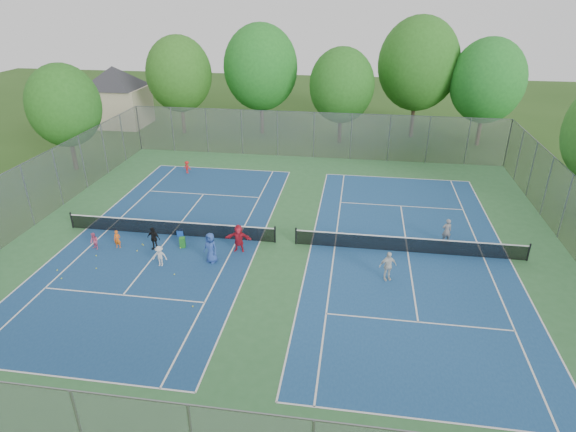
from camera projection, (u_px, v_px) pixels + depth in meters
The scene contains 36 objects.
ground at pixel (285, 243), 28.13m from camera, with size 120.00×120.00×0.00m, color #264916.
court_pad at pixel (285, 243), 28.13m from camera, with size 32.00×32.00×0.01m, color #316937.
court_left at pixel (171, 235), 29.06m from camera, with size 10.97×23.77×0.01m, color navy.
court_right at pixel (408, 252), 27.18m from camera, with size 10.97×23.77×0.01m, color navy.
net_left at pixel (170, 228), 28.88m from camera, with size 12.87×0.10×0.91m, color black.
net_right at pixel (408, 245), 26.99m from camera, with size 12.87×0.10×0.91m, color black.
fence_north at pixel (314, 135), 41.56m from camera, with size 32.00×0.10×4.00m, color gray.
fence_west at pixel (27, 196), 29.43m from camera, with size 32.00×0.10×4.00m, color gray.
house at pixel (115, 85), 50.72m from camera, with size 11.03×11.03×7.30m.
tree_nw at pixel (179, 74), 47.14m from camera, with size 6.40×6.40×9.58m.
tree_nl at pixel (261, 67), 46.68m from camera, with size 7.20×7.20×10.69m.
tree_nc at pixel (342, 85), 44.31m from camera, with size 6.00×6.00×8.85m.
tree_nr at pixel (419, 64), 45.33m from camera, with size 7.60×7.60×11.42m.
tree_ne at pixel (488, 81), 43.20m from camera, with size 6.60×6.60×9.77m.
tree_side_w at pixel (64, 106), 37.37m from camera, with size 5.60×5.60×8.47m.
ball_crate at pixel (180, 233), 28.99m from camera, with size 0.38×0.38×0.32m, color #1748AE.
ball_hopper at pixel (182, 242), 27.57m from camera, with size 0.31×0.31×0.62m, color #238226.
student_a at pixel (117, 239), 27.41m from camera, with size 0.40×0.26×1.09m, color orange.
student_b at pixel (94, 241), 27.27m from camera, with size 0.50×0.39×1.03m, color #D8547B.
student_c at pixel (160, 256), 25.60m from camera, with size 0.77×0.44×1.19m, color beige.
student_d at pixel (154, 238), 27.21m from camera, with size 0.81×0.34×1.38m, color black.
student_e at pixel (211, 248), 25.88m from camera, with size 0.84×0.55×1.72m, color #274591.
student_f at pixel (239, 238), 26.96m from camera, with size 1.52×0.48×1.63m, color #B4192B.
child_far_baseline at pixel (187, 167), 38.56m from camera, with size 0.66×0.38×1.02m, color red.
instructor at pixel (447, 231), 27.89m from camera, with size 0.56×0.36×1.52m, color gray.
teen_court_b at pixel (388, 266), 24.30m from camera, with size 0.94×0.39×1.60m, color silver.
tennis_ball_0 at pixel (62, 279), 24.64m from camera, with size 0.07×0.07×0.07m, color #CBEE37.
tennis_ball_1 at pixel (142, 244), 27.92m from camera, with size 0.07×0.07×0.07m, color #C6D030.
tennis_ball_2 at pixel (193, 307), 22.47m from camera, with size 0.07×0.07×0.07m, color yellow.
tennis_ball_3 at pixel (96, 269), 25.52m from camera, with size 0.07×0.07×0.07m, color #BCD631.
tennis_ball_4 at pixel (143, 245), 27.83m from camera, with size 0.07×0.07×0.07m, color #CFDD33.
tennis_ball_5 at pixel (174, 275), 24.98m from camera, with size 0.07×0.07×0.07m, color #D1DE33.
tennis_ball_6 at pixel (180, 248), 27.55m from camera, with size 0.07×0.07×0.07m, color #DBF037.
tennis_ball_7 at pixel (57, 270), 25.35m from camera, with size 0.07×0.07×0.07m, color #E5EF37.
tennis_ball_8 at pixel (96, 256), 26.74m from camera, with size 0.07×0.07×0.07m, color #BFD932.
tennis_ball_9 at pixel (137, 251), 27.23m from camera, with size 0.07×0.07×0.07m, color yellow.
Camera 1 is at (3.84, -24.43, 13.50)m, focal length 30.00 mm.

